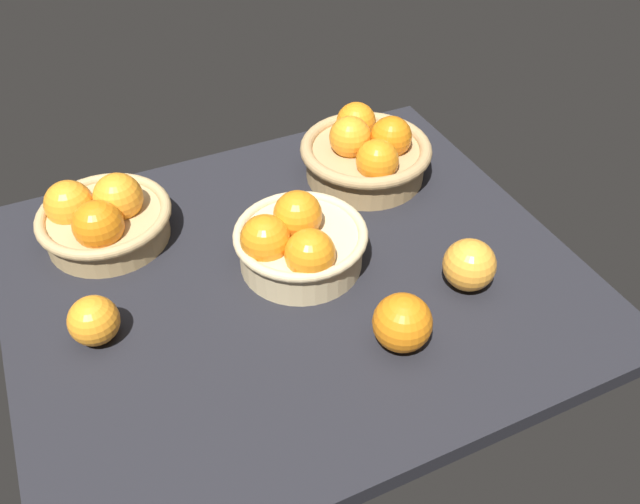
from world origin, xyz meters
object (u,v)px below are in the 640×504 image
Objects in this scene: basket_far_right at (366,152)px; basket_far_left at (102,218)px; basket_center at (298,242)px; loose_orange_back_gap at (469,265)px; loose_orange_side_gap at (94,321)px; loose_orange_front_gap at (402,323)px.

basket_far_left is (-45.92, 1.97, -0.61)cm from basket_far_right.
basket_center is 2.59× the size of loose_orange_back_gap.
basket_far_left is at bearing 143.49° from basket_center.
basket_center is 30.82cm from loose_orange_side_gap.
basket_far_right reaches higher than basket_far_left.
loose_orange_back_gap is 1.13× the size of loose_orange_side_gap.
loose_orange_side_gap is (-51.24, -18.59, -1.44)cm from basket_far_right.
loose_orange_side_gap is (-30.74, -1.74, -1.31)cm from basket_center.
loose_orange_front_gap is 1.03× the size of loose_orange_back_gap.
loose_orange_back_gap is (0.64, -31.10, -0.99)cm from basket_far_right.
basket_far_left is (-25.42, 18.82, -0.47)cm from basket_center.
basket_far_right is 31.12cm from loose_orange_back_gap.
loose_orange_front_gap is at bearing -71.97° from basket_center.
basket_center is 26.53cm from basket_far_right.
loose_orange_back_gap is (46.56, -33.06, -0.39)cm from basket_far_left.
basket_far_right is 1.10× the size of basket_far_left.
basket_center reaches higher than loose_orange_back_gap.
loose_orange_front_gap reaches higher than loose_orange_back_gap.
loose_orange_back_gap is (21.13, -14.25, -0.86)cm from basket_center.
basket_far_right reaches higher than basket_center.
basket_far_left is 2.69× the size of loose_orange_back_gap.
basket_far_left is at bearing 75.50° from loose_orange_side_gap.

